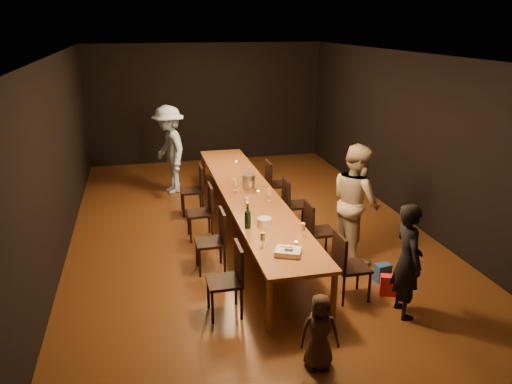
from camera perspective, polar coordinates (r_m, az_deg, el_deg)
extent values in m
plane|color=#402110|center=(8.74, -0.79, -4.70)|extent=(10.00, 10.00, 0.00)
cube|color=black|center=(13.08, -5.66, 10.06)|extent=(6.00, 0.04, 3.00)
cube|color=black|center=(3.86, 15.92, -13.16)|extent=(6.00, 0.04, 3.00)
cube|color=black|center=(8.17, -21.89, 3.36)|extent=(0.04, 10.00, 3.00)
cube|color=black|center=(9.35, 17.51, 5.69)|extent=(0.04, 10.00, 3.00)
cube|color=silver|center=(8.02, -0.89, 15.34)|extent=(6.00, 10.00, 0.04)
cube|color=brown|center=(8.47, -0.81, -0.20)|extent=(0.90, 6.00, 0.05)
cylinder|color=brown|center=(5.99, 1.56, -12.86)|extent=(0.08, 0.08, 0.70)
cylinder|color=brown|center=(6.21, 8.86, -11.82)|extent=(0.08, 0.08, 0.70)
cylinder|color=brown|center=(11.25, -6.01, 2.56)|extent=(0.08, 0.08, 0.70)
cylinder|color=brown|center=(11.37, -2.01, 2.84)|extent=(0.08, 0.08, 0.70)
imported|color=black|center=(6.42, 16.95, -7.51)|extent=(0.40, 0.57, 1.47)
imported|color=#C7B395|center=(7.75, 11.36, -1.09)|extent=(0.76, 0.93, 1.80)
imported|color=#93B6E3|center=(10.71, -9.87, 4.78)|extent=(0.97, 1.34, 1.87)
imported|color=#3B2A21|center=(5.46, 7.28, -15.59)|extent=(0.46, 0.35, 0.85)
cube|color=red|center=(7.05, 14.97, -10.25)|extent=(0.27, 0.21, 0.28)
cube|color=#2552A3|center=(7.36, 14.26, -8.94)|extent=(0.23, 0.17, 0.27)
cube|color=white|center=(6.26, 3.69, -6.85)|extent=(0.39, 0.36, 0.07)
cube|color=black|center=(6.22, 3.77, -6.64)|extent=(0.13, 0.12, 0.00)
cube|color=red|center=(6.30, 3.53, -6.30)|extent=(0.16, 0.09, 0.00)
cylinder|color=white|center=(7.08, 0.98, -3.44)|extent=(0.23, 0.23, 0.12)
cylinder|color=#B2B2B7|center=(8.65, -0.85, 1.23)|extent=(0.23, 0.23, 0.25)
cylinder|color=#B2B7B2|center=(6.56, 4.60, -5.81)|extent=(0.05, 0.05, 0.03)
cylinder|color=#B2B7B2|center=(8.45, 0.25, 0.02)|extent=(0.05, 0.05, 0.03)
cylinder|color=#B2B7B2|center=(10.23, -2.27, 3.41)|extent=(0.05, 0.05, 0.03)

